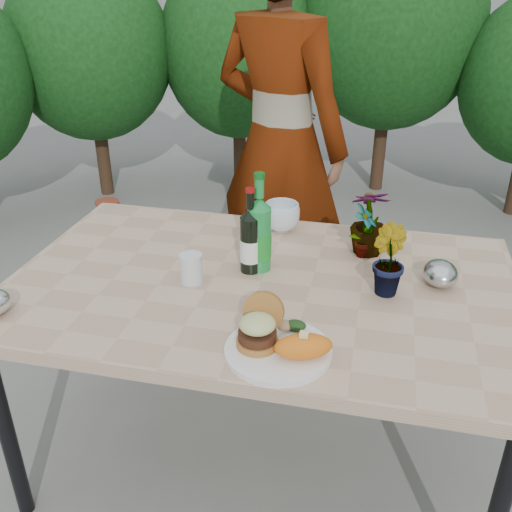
% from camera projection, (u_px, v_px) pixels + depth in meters
% --- Properties ---
extents(ground, '(80.00, 80.00, 0.00)m').
position_uv_depth(ground, '(261.00, 453.00, 2.16)').
color(ground, slate).
rests_on(ground, ground).
extents(patio_table, '(1.60, 1.00, 0.75)m').
position_uv_depth(patio_table, '(262.00, 297.00, 1.84)').
color(patio_table, tan).
rests_on(patio_table, ground).
extents(shrub_hedge, '(6.82, 5.15, 2.01)m').
position_uv_depth(shrub_hedge, '(390.00, 83.00, 2.94)').
color(shrub_hedge, '#382316').
rests_on(shrub_hedge, ground).
extents(dinner_plate, '(0.28, 0.28, 0.01)m').
position_uv_depth(dinner_plate, '(278.00, 351.00, 1.47)').
color(dinner_plate, white).
rests_on(dinner_plate, patio_table).
extents(burger_stack, '(0.11, 0.16, 0.11)m').
position_uv_depth(burger_stack, '(259.00, 327.00, 1.48)').
color(burger_stack, '#B7722D').
rests_on(burger_stack, dinner_plate).
extents(sweet_potato, '(0.17, 0.12, 0.06)m').
position_uv_depth(sweet_potato, '(303.00, 346.00, 1.43)').
color(sweet_potato, orange).
rests_on(sweet_potato, dinner_plate).
extents(grilled_veg, '(0.08, 0.05, 0.03)m').
position_uv_depth(grilled_veg, '(291.00, 325.00, 1.54)').
color(grilled_veg, olive).
rests_on(grilled_veg, dinner_plate).
extents(wine_bottle, '(0.07, 0.07, 0.29)m').
position_uv_depth(wine_bottle, '(250.00, 241.00, 1.83)').
color(wine_bottle, black).
rests_on(wine_bottle, patio_table).
extents(sparkling_water, '(0.08, 0.08, 0.33)m').
position_uv_depth(sparkling_water, '(259.00, 235.00, 1.83)').
color(sparkling_water, '#188637').
rests_on(sparkling_water, patio_table).
extents(plastic_cup, '(0.07, 0.07, 0.09)m').
position_uv_depth(plastic_cup, '(191.00, 268.00, 1.79)').
color(plastic_cup, silver).
rests_on(plastic_cup, patio_table).
extents(seedling_left, '(0.10, 0.12, 0.19)m').
position_uv_depth(seedling_left, '(364.00, 231.00, 1.92)').
color(seedling_left, '#29541C').
rests_on(seedling_left, patio_table).
extents(seedling_mid, '(0.14, 0.15, 0.22)m').
position_uv_depth(seedling_mid, '(387.00, 260.00, 1.71)').
color(seedling_mid, '#2A571D').
rests_on(seedling_mid, patio_table).
extents(seedling_right, '(0.16, 0.16, 0.24)m').
position_uv_depth(seedling_right, '(370.00, 222.00, 1.94)').
color(seedling_right, '#1C501B').
rests_on(seedling_right, patio_table).
extents(blue_bowl, '(0.15, 0.15, 0.11)m').
position_uv_depth(blue_bowl, '(282.00, 217.00, 2.14)').
color(blue_bowl, silver).
rests_on(blue_bowl, patio_table).
extents(foil_packet_right, '(0.12, 0.14, 0.08)m').
position_uv_depth(foil_packet_right, '(440.00, 273.00, 1.78)').
color(foil_packet_right, '#B0B2B7').
rests_on(foil_packet_right, patio_table).
extents(person, '(0.79, 0.67, 1.85)m').
position_uv_depth(person, '(280.00, 144.00, 2.57)').
color(person, '#926949').
rests_on(person, ground).
extents(terracotta_pot, '(0.17, 0.17, 0.14)m').
position_uv_depth(terracotta_pot, '(108.00, 210.00, 4.09)').
color(terracotta_pot, '#A14129').
rests_on(terracotta_pot, ground).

